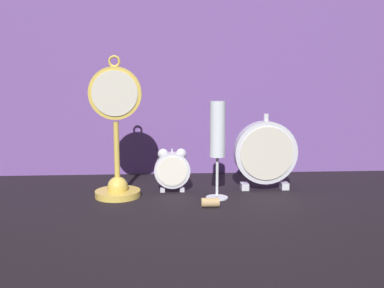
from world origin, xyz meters
TOP-DOWN VIEW (x-y plane):
  - ground_plane at (0.00, 0.00)m, footprint 4.00×4.00m
  - fabric_backdrop_drape at (0.00, 0.33)m, footprint 1.68×0.01m
  - pocket_watch_on_stand at (-0.19, 0.06)m, footprint 0.13×0.12m
  - alarm_clock_twin_bell at (-0.05, 0.10)m, footprint 0.09×0.03m
  - mantel_clock_silver at (0.20, 0.11)m, footprint 0.17×0.04m
  - champagne_flute at (0.06, 0.03)m, footprint 0.06×0.06m
  - wine_cork at (0.04, -0.04)m, footprint 0.04×0.02m

SIDE VIEW (x-z plane):
  - ground_plane at x=0.00m, z-range 0.00..0.00m
  - wine_cork at x=0.04m, z-range 0.00..0.02m
  - alarm_clock_twin_bell at x=-0.05m, z-range 0.01..0.12m
  - mantel_clock_silver at x=0.20m, z-range 0.00..0.20m
  - pocket_watch_on_stand at x=-0.19m, z-range -0.04..0.32m
  - champagne_flute at x=0.06m, z-range 0.03..0.28m
  - fabric_backdrop_drape at x=0.00m, z-range 0.00..0.68m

